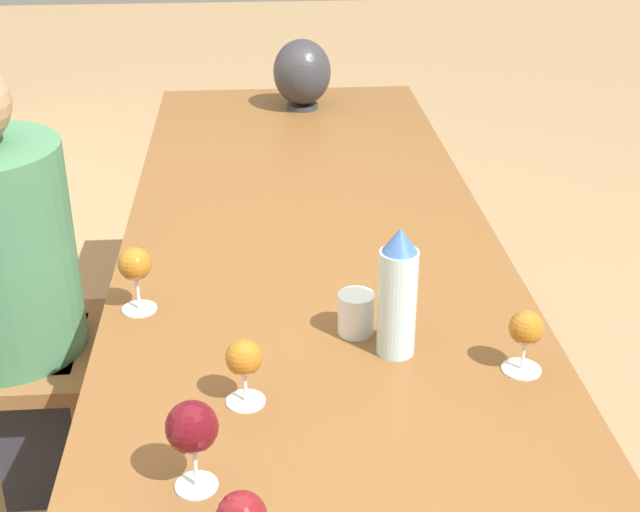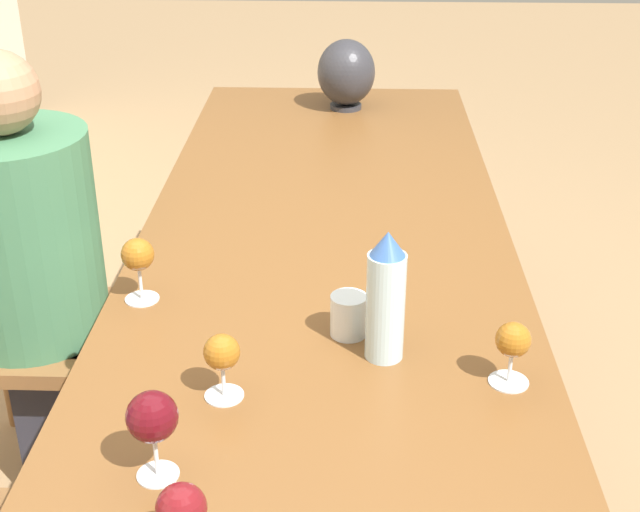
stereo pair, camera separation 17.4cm
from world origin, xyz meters
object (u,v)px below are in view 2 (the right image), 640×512
wine_glass_5 (181,510)px  chair_far (2,304)px  vase (346,73)px  wine_glass_0 (222,355)px  wine_glass_1 (513,343)px  water_tumbler (349,315)px  wine_glass_2 (152,418)px  person_far (33,271)px  water_bottle (386,298)px  wine_glass_4 (138,257)px

wine_glass_5 → chair_far: (1.08, 0.67, -0.33)m
vase → wine_glass_5: size_ratio=1.87×
wine_glass_0 → wine_glass_1: wine_glass_0 is taller
water_tumbler → wine_glass_0: size_ratio=0.68×
wine_glass_1 → wine_glass_2: bearing=114.9°
wine_glass_1 → person_far: 1.27m
wine_glass_0 → person_far: 0.95m
water_tumbler → vase: size_ratio=0.36×
water_tumbler → chair_far: bearing=60.1°
wine_glass_2 → chair_far: chair_far is taller
water_bottle → wine_glass_2: size_ratio=1.70×
water_bottle → person_far: size_ratio=0.21×
wine_glass_5 → chair_far: chair_far is taller
water_bottle → wine_glass_0: water_bottle is taller
wine_glass_0 → wine_glass_4: bearing=33.0°
wine_glass_4 → wine_glass_5: wine_glass_4 is taller
water_tumbler → wine_glass_4: wine_glass_4 is taller
water_tumbler → water_bottle: bearing=-138.0°
wine_glass_5 → person_far: 1.24m
wine_glass_1 → wine_glass_4: bearing=69.1°
water_tumbler → wine_glass_4: bearing=74.4°
vase → wine_glass_1: bearing=-169.2°
vase → chair_far: bearing=135.8°
wine_glass_1 → person_far: person_far is taller
water_tumbler → wine_glass_0: 0.30m
water_tumbler → wine_glass_2: 0.50m
wine_glass_0 → person_far: bearing=39.2°
wine_glass_4 → chair_far: 0.70m
chair_far → person_far: person_far is taller
chair_far → wine_glass_5: bearing=-148.0°
water_tumbler → wine_glass_1: size_ratio=0.69×
wine_glass_2 → person_far: size_ratio=0.12×
wine_glass_0 → wine_glass_2: (-0.20, 0.07, 0.02)m
wine_glass_0 → wine_glass_1: size_ratio=1.01×
water_bottle → wine_glass_1: (-0.08, -0.21, -0.04)m
wine_glass_2 → wine_glass_0: bearing=-19.7°
water_bottle → water_tumbler: water_bottle is taller
vase → wine_glass_5: (-1.97, 0.19, -0.03)m
wine_glass_2 → water_tumbler: bearing=-34.5°
water_bottle → wine_glass_1: water_bottle is taller
vase → wine_glass_0: (-1.61, 0.19, -0.04)m
wine_glass_0 → wine_glass_1: (0.06, -0.49, -0.00)m
wine_glass_5 → chair_far: bearing=32.0°
wine_glass_1 → water_bottle: bearing=70.3°
water_tumbler → wine_glass_0: bearing=134.7°
vase → wine_glass_0: vase is taller
vase → wine_glass_2: bearing=171.8°
wine_glass_2 → person_far: (0.92, 0.51, -0.25)m
wine_glass_5 → person_far: (1.08, 0.58, -0.23)m
wine_glass_2 → chair_far: size_ratio=0.14×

